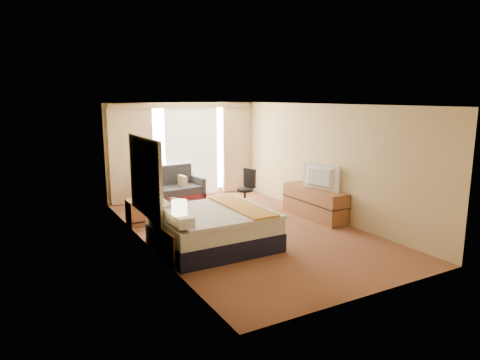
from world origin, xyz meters
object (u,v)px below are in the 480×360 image
loveseat (171,192)px  desk_chair (246,191)px  lamp_right (138,180)px  television (318,177)px  nightstand_right (138,212)px  nightstand_left (181,247)px  lamp_left (179,208)px  floor_lamp (154,164)px  bed (213,228)px  media_dresser (314,203)px

loveseat → desk_chair: desk_chair is taller
lamp_right → television: bearing=-23.9°
nightstand_right → nightstand_left: bearing=-90.0°
lamp_left → television: (3.68, 0.94, 0.01)m
loveseat → floor_lamp: 1.19m
bed → loveseat: bed is taller
lamp_right → nightstand_right: bearing=145.4°
floor_lamp → lamp_left: (-0.69, -3.42, -0.21)m
bed → desk_chair: size_ratio=2.07×
desk_chair → lamp_right: size_ratio=1.68×
media_dresser → television: size_ratio=1.81×
nightstand_right → bed: bearing=-68.6°
nightstand_left → media_dresser: 3.85m
television → lamp_left: bearing=92.1°
television → nightstand_left: bearing=91.2°
lamp_left → lamp_right: lamp_right is taller
desk_chair → lamp_left: bearing=-153.9°
floor_lamp → television: (2.99, -2.47, -0.19)m
nightstand_left → lamp_left: size_ratio=1.01×
nightstand_left → media_dresser: media_dresser is taller
media_dresser → lamp_left: lamp_left is taller
nightstand_left → nightstand_right: same height
bed → television: bearing=8.8°
bed → desk_chair: 2.94m
nightstand_left → nightstand_right: (0.00, 2.50, 0.00)m
loveseat → lamp_left: size_ratio=3.01×
nightstand_left → media_dresser: bearing=15.8°
desk_chair → lamp_left: 3.92m
media_dresser → bed: bed is taller
desk_chair → television: size_ratio=0.99×
lamp_left → television: 3.80m
nightstand_left → desk_chair: 3.83m
floor_lamp → television: bearing=-39.6°
desk_chair → nightstand_right: bearing=164.9°
lamp_left → television: bearing=14.4°
nightstand_left → floor_lamp: floor_lamp is taller
nightstand_right → lamp_right: size_ratio=0.94×
lamp_left → lamp_right: bearing=88.8°
lamp_left → lamp_right: size_ratio=0.93×
nightstand_right → desk_chair: 2.80m
bed → television: (2.84, 0.44, 0.63)m
lamp_right → television: (3.63, -1.61, -0.02)m
nightstand_left → lamp_right: size_ratio=0.94×
loveseat → lamp_right: size_ratio=2.80×
bed → lamp_left: size_ratio=3.72×
nightstand_left → lamp_left: (-0.03, -0.07, 0.70)m
floor_lamp → nightstand_right: bearing=-127.8°
loveseat → lamp_left: bearing=-113.9°
loveseat → lamp_right: 2.01m
bed → floor_lamp: bearing=92.9°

